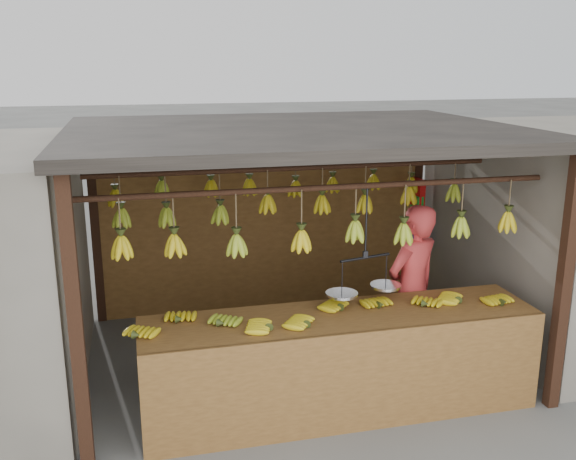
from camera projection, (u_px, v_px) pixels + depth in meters
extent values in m
plane|color=#5B5B57|center=(295.00, 356.00, 6.74)|extent=(80.00, 80.00, 0.00)
cube|color=black|center=(76.00, 330.00, 4.58)|extent=(0.10, 0.10, 2.30)
cube|color=black|center=(564.00, 285.00, 5.50)|extent=(0.10, 0.10, 2.30)
cube|color=black|center=(95.00, 227.00, 7.40)|extent=(0.10, 0.10, 2.30)
cube|color=black|center=(416.00, 209.00, 8.31)|extent=(0.10, 0.10, 2.30)
cube|color=black|center=(295.00, 132.00, 6.14)|extent=(4.30, 3.30, 0.10)
cylinder|color=black|center=(325.00, 188.00, 5.29)|extent=(4.00, 0.05, 0.05)
cylinder|color=black|center=(295.00, 168.00, 6.23)|extent=(4.00, 0.05, 0.05)
cylinder|color=black|center=(273.00, 154.00, 7.17)|extent=(4.00, 0.05, 0.05)
cube|color=brown|center=(265.00, 237.00, 7.92)|extent=(4.00, 0.06, 1.80)
cube|color=brown|center=(341.00, 319.00, 5.52)|extent=(3.44, 0.76, 0.08)
cube|color=brown|center=(354.00, 383.00, 5.27)|extent=(3.44, 0.04, 0.90)
cube|color=black|center=(154.00, 409.00, 4.95)|extent=(0.07, 0.07, 0.82)
cube|color=black|center=(525.00, 363.00, 5.69)|extent=(0.07, 0.07, 0.82)
cube|color=black|center=(151.00, 370.00, 5.58)|extent=(0.07, 0.07, 0.82)
cube|color=black|center=(486.00, 333.00, 6.32)|extent=(0.07, 0.07, 0.82)
ellipsoid|color=gold|center=(137.00, 336.00, 5.01)|extent=(0.27, 0.30, 0.06)
ellipsoid|color=gold|center=(179.00, 320.00, 5.32)|extent=(0.22, 0.27, 0.06)
ellipsoid|color=#92A523|center=(221.00, 324.00, 5.24)|extent=(0.28, 0.30, 0.06)
ellipsoid|color=gold|center=(270.00, 327.00, 5.19)|extent=(0.28, 0.25, 0.06)
ellipsoid|color=gold|center=(308.00, 324.00, 5.24)|extent=(0.30, 0.29, 0.06)
ellipsoid|color=gold|center=(342.00, 307.00, 5.59)|extent=(0.29, 0.30, 0.06)
ellipsoid|color=gold|center=(381.00, 306.00, 5.63)|extent=(0.21, 0.26, 0.06)
ellipsoid|color=gold|center=(425.00, 305.00, 5.65)|extent=(0.29, 0.30, 0.06)
ellipsoid|color=gold|center=(459.00, 300.00, 5.77)|extent=(0.30, 0.29, 0.06)
ellipsoid|color=gold|center=(504.00, 303.00, 5.69)|extent=(0.22, 0.27, 0.06)
ellipsoid|color=gold|center=(122.00, 247.00, 4.99)|extent=(0.16, 0.16, 0.28)
ellipsoid|color=gold|center=(175.00, 245.00, 5.15)|extent=(0.16, 0.16, 0.28)
ellipsoid|color=#92A523|center=(237.00, 245.00, 5.21)|extent=(0.16, 0.16, 0.28)
ellipsoid|color=gold|center=(301.00, 241.00, 5.31)|extent=(0.16, 0.16, 0.28)
ellipsoid|color=#92A523|center=(355.00, 231.00, 5.45)|extent=(0.16, 0.16, 0.28)
ellipsoid|color=#92A523|center=(404.00, 234.00, 5.53)|extent=(0.16, 0.16, 0.28)
ellipsoid|color=#92A523|center=(460.00, 227.00, 5.69)|extent=(0.16, 0.16, 0.28)
ellipsoid|color=gold|center=(507.00, 222.00, 5.73)|extent=(0.16, 0.16, 0.28)
ellipsoid|color=#92A523|center=(122.00, 218.00, 5.92)|extent=(0.16, 0.16, 0.28)
ellipsoid|color=#92A523|center=(167.00, 217.00, 6.05)|extent=(0.16, 0.16, 0.28)
ellipsoid|color=#92A523|center=(220.00, 215.00, 6.21)|extent=(0.16, 0.16, 0.28)
ellipsoid|color=gold|center=(268.00, 204.00, 6.21)|extent=(0.16, 0.16, 0.28)
ellipsoid|color=gold|center=(322.00, 204.00, 6.34)|extent=(0.16, 0.16, 0.28)
ellipsoid|color=gold|center=(365.00, 204.00, 6.44)|extent=(0.16, 0.16, 0.28)
ellipsoid|color=gold|center=(409.00, 195.00, 6.57)|extent=(0.16, 0.16, 0.28)
ellipsoid|color=#92A523|center=(454.00, 193.00, 6.69)|extent=(0.16, 0.16, 0.28)
ellipsoid|color=gold|center=(116.00, 198.00, 6.87)|extent=(0.16, 0.16, 0.28)
ellipsoid|color=#92A523|center=(162.00, 189.00, 7.01)|extent=(0.16, 0.16, 0.28)
ellipsoid|color=gold|center=(211.00, 188.00, 7.14)|extent=(0.16, 0.16, 0.28)
ellipsoid|color=gold|center=(250.00, 187.00, 7.16)|extent=(0.16, 0.16, 0.28)
ellipsoid|color=gold|center=(295.00, 189.00, 7.29)|extent=(0.16, 0.16, 0.28)
ellipsoid|color=gold|center=(333.00, 184.00, 7.45)|extent=(0.16, 0.16, 0.28)
ellipsoid|color=gold|center=(373.00, 182.00, 7.55)|extent=(0.16, 0.16, 0.28)
ellipsoid|color=gold|center=(411.00, 185.00, 7.66)|extent=(0.16, 0.16, 0.28)
cylinder|color=black|center=(366.00, 222.00, 5.46)|extent=(0.02, 0.02, 0.63)
cylinder|color=black|center=(365.00, 258.00, 5.54)|extent=(0.49, 0.14, 0.02)
cylinder|color=silver|center=(342.00, 295.00, 5.51)|extent=(0.27, 0.27, 0.02)
cylinder|color=silver|center=(386.00, 286.00, 5.72)|extent=(0.27, 0.27, 0.02)
imported|color=#BF3333|center=(412.00, 291.00, 6.21)|extent=(0.74, 0.63, 1.71)
cube|color=red|center=(417.00, 192.00, 8.09)|extent=(0.08, 0.26, 0.34)
cube|color=#199926|center=(417.00, 208.00, 8.15)|extent=(0.08, 0.26, 0.34)
cube|color=#1426BF|center=(415.00, 232.00, 8.23)|extent=(0.08, 0.26, 0.34)
cube|color=yellow|center=(414.00, 257.00, 8.32)|extent=(0.08, 0.26, 0.34)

